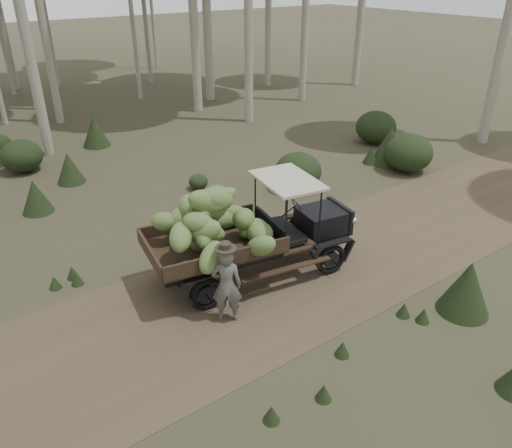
% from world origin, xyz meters
% --- Properties ---
extents(ground, '(120.00, 120.00, 0.00)m').
position_xyz_m(ground, '(0.00, 0.00, 0.00)').
color(ground, '#473D2B').
rests_on(ground, ground).
extents(dirt_track, '(70.00, 4.00, 0.01)m').
position_xyz_m(dirt_track, '(0.00, 0.00, 0.00)').
color(dirt_track, brown).
rests_on(dirt_track, ground).
extents(banana_truck, '(4.77, 2.48, 2.37)m').
position_xyz_m(banana_truck, '(1.43, 0.66, 1.36)').
color(banana_truck, black).
rests_on(banana_truck, ground).
extents(farmer, '(0.67, 0.62, 1.68)m').
position_xyz_m(farmer, '(0.59, -0.39, 0.79)').
color(farmer, '#585550').
rests_on(farmer, ground).
extents(undergrowth, '(23.41, 25.30, 1.31)m').
position_xyz_m(undergrowth, '(2.06, -0.35, 0.54)').
color(undergrowth, '#233319').
rests_on(undergrowth, ground).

